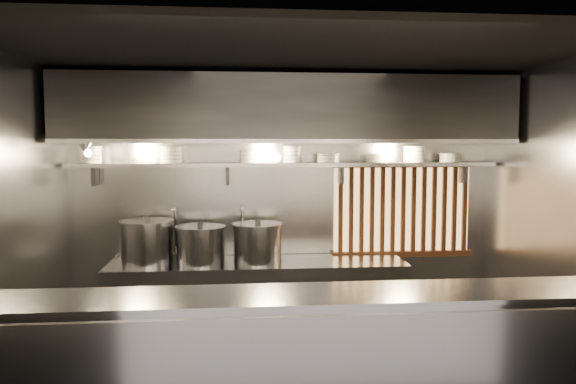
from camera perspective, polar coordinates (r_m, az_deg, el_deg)
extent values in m
plane|color=black|center=(4.58, 1.25, 13.77)|extent=(4.50, 4.50, 0.00)
plane|color=gray|center=(6.06, -0.42, -1.68)|extent=(4.50, 0.00, 4.50)
plane|color=gray|center=(4.86, -26.21, -3.82)|extent=(0.00, 3.00, 3.00)
plane|color=gray|center=(5.33, 26.07, -3.09)|extent=(0.00, 3.00, 3.00)
cube|color=#96969B|center=(3.90, 2.90, -18.44)|extent=(4.50, 0.50, 1.10)
cube|color=#96969B|center=(3.71, 2.94, -10.41)|extent=(4.50, 0.56, 0.03)
cube|color=#96969B|center=(5.86, -3.08, -11.39)|extent=(3.00, 0.70, 0.90)
cube|color=#96969B|center=(5.84, -0.27, 2.80)|extent=(4.40, 0.34, 0.04)
cube|color=#2D2D30|center=(5.63, -0.07, 8.28)|extent=(4.40, 0.80, 0.65)
cube|color=#96969B|center=(5.22, 0.34, 5.19)|extent=(4.40, 0.03, 0.04)
cube|color=#E8B468|center=(6.29, 11.49, -1.71)|extent=(1.50, 0.02, 0.92)
cube|color=brown|center=(6.20, 11.70, 2.73)|extent=(1.56, 0.06, 0.06)
cube|color=brown|center=(6.31, 11.54, -6.19)|extent=(1.56, 0.06, 0.06)
cube|color=brown|center=(6.07, 5.36, -1.87)|extent=(0.04, 0.04, 0.92)
cube|color=brown|center=(6.09, 6.43, -1.85)|extent=(0.04, 0.04, 0.92)
cube|color=brown|center=(6.12, 7.48, -1.84)|extent=(0.04, 0.04, 0.92)
cube|color=brown|center=(6.15, 8.53, -1.82)|extent=(0.04, 0.04, 0.92)
cube|color=brown|center=(6.18, 9.57, -1.80)|extent=(0.04, 0.04, 0.92)
cube|color=brown|center=(6.21, 10.60, -1.78)|extent=(0.04, 0.04, 0.92)
cube|color=brown|center=(6.24, 11.62, -1.77)|extent=(0.04, 0.04, 0.92)
cube|color=brown|center=(6.27, 12.63, -1.75)|extent=(0.04, 0.04, 0.92)
cube|color=brown|center=(6.31, 13.62, -1.73)|extent=(0.04, 0.04, 0.92)
cube|color=brown|center=(6.35, 14.61, -1.71)|extent=(0.04, 0.04, 0.92)
cube|color=brown|center=(6.39, 15.58, -1.69)|extent=(0.04, 0.04, 0.92)
cube|color=brown|center=(6.43, 16.54, -1.67)|extent=(0.04, 0.04, 0.92)
cube|color=brown|center=(6.48, 17.49, -1.65)|extent=(0.04, 0.04, 0.92)
cylinder|color=silver|center=(6.04, -11.33, -3.79)|extent=(0.03, 0.03, 0.48)
sphere|color=silver|center=(6.01, -11.37, -1.53)|extent=(0.04, 0.04, 0.04)
cylinder|color=silver|center=(5.88, -11.50, -1.67)|extent=(0.03, 0.26, 0.03)
sphere|color=silver|center=(5.76, -11.64, -1.82)|extent=(0.04, 0.04, 0.04)
cylinder|color=silver|center=(5.76, -11.62, -2.51)|extent=(0.03, 0.03, 0.14)
cylinder|color=silver|center=(6.01, -4.67, -3.76)|extent=(0.03, 0.03, 0.48)
sphere|color=silver|center=(5.98, -4.68, -1.49)|extent=(0.04, 0.04, 0.04)
cylinder|color=silver|center=(5.85, -4.67, -1.63)|extent=(0.03, 0.26, 0.03)
sphere|color=silver|center=(5.72, -4.65, -1.78)|extent=(0.04, 0.04, 0.04)
cylinder|color=silver|center=(5.73, -4.64, -2.47)|extent=(0.03, 0.03, 0.14)
cone|color=#96969B|center=(5.52, -19.93, 4.36)|extent=(0.25, 0.27, 0.20)
sphere|color=#FFE0B2|center=(5.49, -19.66, 3.74)|extent=(0.07, 0.07, 0.07)
cylinder|color=#2D2D30|center=(5.61, -19.70, 5.19)|extent=(0.02, 0.22, 0.02)
cylinder|color=#2D2D30|center=(5.71, -1.17, 4.36)|extent=(0.01, 0.01, 0.12)
sphere|color=#FFE0B2|center=(5.71, -1.17, 3.56)|extent=(0.09, 0.09, 0.09)
cylinder|color=#96969B|center=(5.68, -8.88, -5.49)|extent=(0.62, 0.62, 0.35)
cylinder|color=#96969B|center=(5.65, -8.91, -3.60)|extent=(0.66, 0.66, 0.03)
cylinder|color=#2D2D30|center=(5.65, -8.91, -3.25)|extent=(0.06, 0.06, 0.04)
cylinder|color=#96969B|center=(5.80, -14.12, -5.09)|extent=(0.63, 0.63, 0.41)
cylinder|color=#96969B|center=(5.77, -14.17, -2.95)|extent=(0.67, 0.67, 0.03)
cylinder|color=#2D2D30|center=(5.76, -14.17, -2.61)|extent=(0.06, 0.06, 0.04)
cylinder|color=#96969B|center=(5.68, -3.09, -5.35)|extent=(0.53, 0.53, 0.37)
cylinder|color=#96969B|center=(5.64, -3.10, -3.35)|extent=(0.57, 0.57, 0.03)
cylinder|color=#2D2D30|center=(5.64, -3.10, -3.00)|extent=(0.06, 0.06, 0.04)
cylinder|color=silver|center=(5.99, -19.37, 2.96)|extent=(0.21, 0.21, 0.03)
cylinder|color=silver|center=(5.99, -19.38, 3.33)|extent=(0.21, 0.21, 0.03)
cylinder|color=silver|center=(5.99, -19.39, 3.69)|extent=(0.21, 0.21, 0.03)
cylinder|color=silver|center=(5.99, -19.40, 4.05)|extent=(0.21, 0.21, 0.03)
cylinder|color=silver|center=(5.99, -19.41, 4.32)|extent=(0.22, 0.22, 0.01)
cylinder|color=silver|center=(5.85, -11.81, 3.10)|extent=(0.22, 0.22, 0.03)
cylinder|color=silver|center=(5.85, -11.82, 3.47)|extent=(0.22, 0.22, 0.03)
cylinder|color=silver|center=(5.85, -11.82, 3.84)|extent=(0.22, 0.22, 0.03)
cylinder|color=silver|center=(5.85, -11.83, 4.21)|extent=(0.22, 0.22, 0.03)
cylinder|color=silver|center=(5.85, -11.84, 4.49)|extent=(0.24, 0.24, 0.01)
cylinder|color=silver|center=(5.82, -3.78, 3.18)|extent=(0.21, 0.21, 0.03)
cylinder|color=silver|center=(5.82, -3.79, 3.55)|extent=(0.21, 0.21, 0.03)
cylinder|color=silver|center=(5.82, -3.79, 3.93)|extent=(0.21, 0.21, 0.03)
cylinder|color=silver|center=(5.82, -3.79, 4.20)|extent=(0.23, 0.23, 0.01)
cylinder|color=silver|center=(5.85, 0.47, 3.20)|extent=(0.19, 0.19, 0.03)
cylinder|color=silver|center=(5.84, 0.47, 3.57)|extent=(0.19, 0.19, 0.03)
cylinder|color=silver|center=(5.84, 0.47, 3.94)|extent=(0.19, 0.19, 0.03)
cylinder|color=silver|center=(5.84, 0.47, 4.32)|extent=(0.19, 0.19, 0.03)
cylinder|color=silver|center=(5.84, 0.47, 4.59)|extent=(0.20, 0.20, 0.01)
cylinder|color=silver|center=(5.90, 4.11, 3.20)|extent=(0.23, 0.23, 0.03)
cylinder|color=silver|center=(5.90, 4.11, 3.57)|extent=(0.23, 0.23, 0.03)
cylinder|color=silver|center=(5.89, 4.11, 3.84)|extent=(0.25, 0.25, 0.01)
cylinder|color=silver|center=(6.00, 8.90, 3.18)|extent=(0.19, 0.19, 0.03)
cylinder|color=silver|center=(6.00, 8.90, 3.55)|extent=(0.19, 0.19, 0.03)
cylinder|color=silver|center=(6.00, 8.91, 3.81)|extent=(0.21, 0.21, 0.01)
cylinder|color=silver|center=(6.12, 12.64, 3.16)|extent=(0.22, 0.22, 0.03)
cylinder|color=silver|center=(6.12, 12.65, 3.51)|extent=(0.22, 0.22, 0.03)
cylinder|color=silver|center=(6.11, 12.66, 3.87)|extent=(0.22, 0.22, 0.03)
cylinder|color=silver|center=(6.11, 12.66, 4.22)|extent=(0.22, 0.22, 0.03)
cylinder|color=silver|center=(6.11, 12.67, 4.49)|extent=(0.23, 0.23, 0.01)
cylinder|color=silver|center=(6.25, 16.16, 3.12)|extent=(0.22, 0.22, 0.03)
cylinder|color=silver|center=(6.25, 16.17, 3.47)|extent=(0.22, 0.22, 0.03)
cylinder|color=silver|center=(6.25, 16.18, 3.72)|extent=(0.24, 0.24, 0.01)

